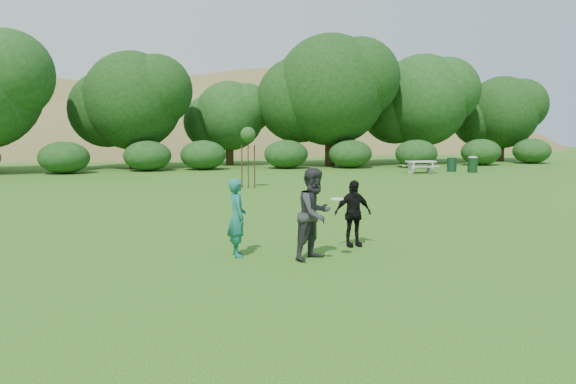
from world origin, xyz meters
name	(u,v)px	position (x,y,z in m)	size (l,w,h in m)	color
ground	(324,258)	(0.00, 0.00, 0.00)	(120.00, 120.00, 0.00)	#19470C
player_teal	(237,217)	(-1.78, 0.66, 0.85)	(0.62, 0.41, 1.71)	#166558
player_grey	(315,214)	(-0.24, -0.06, 0.97)	(0.95, 0.74, 1.95)	#292A2C
player_black	(353,213)	(1.03, 0.96, 0.79)	(0.92, 0.38, 1.57)	black
trash_can_near	(452,165)	(15.79, 20.85, 0.45)	(0.60, 0.60, 0.90)	#133520
frisbee	(337,199)	(0.17, -0.31, 1.31)	(0.27, 0.27, 0.03)	white
sapling	(248,136)	(1.17, 14.39, 2.42)	(0.70, 0.70, 2.85)	#382115
picnic_table	(421,165)	(13.25, 20.26, 0.52)	(1.80, 1.48, 0.76)	#BAB6AB
trash_can_lidded	(473,164)	(16.65, 19.83, 0.54)	(0.60, 0.60, 1.05)	#123318
hillside	(163,234)	(-0.56, 68.45, -11.97)	(150.00, 72.00, 52.00)	olive
tree_row	(237,99)	(3.23, 28.68, 4.87)	(53.92, 10.38, 9.62)	#3A2616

